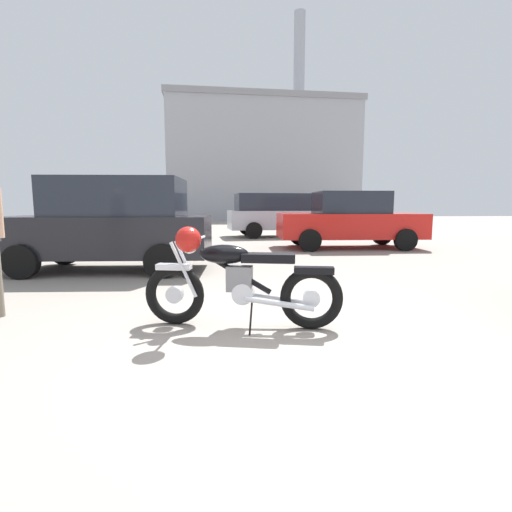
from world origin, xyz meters
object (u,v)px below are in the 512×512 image
dark_sedan_left (111,224)px  pale_sedan_back (284,214)px  vintage_motorcycle (236,281)px  white_estate_far (349,220)px

dark_sedan_left → pale_sedan_back: size_ratio=0.83×
vintage_motorcycle → white_estate_far: white_estate_far is taller
dark_sedan_left → pale_sedan_back: (4.69, 7.90, 0.02)m
white_estate_far → pale_sedan_back: size_ratio=0.88×
dark_sedan_left → white_estate_far: bearing=-146.3°
vintage_motorcycle → white_estate_far: (3.69, 7.20, 0.34)m
white_estate_far → dark_sedan_left: size_ratio=1.07×
vintage_motorcycle → white_estate_far: size_ratio=0.48×
vintage_motorcycle → pale_sedan_back: bearing=-89.9°
vintage_motorcycle → pale_sedan_back: size_ratio=0.43×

